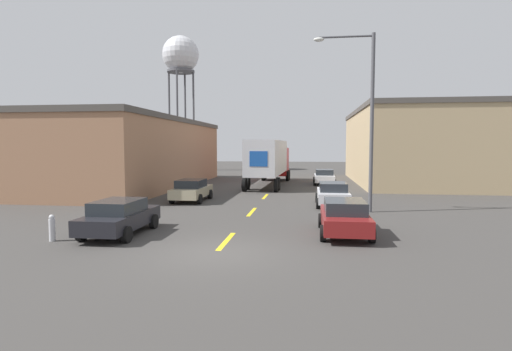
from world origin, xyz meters
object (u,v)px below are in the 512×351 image
Objects in this scene: parked_car_left_far at (192,190)px; water_tower at (181,57)px; parked_car_left_near at (120,216)px; street_lamp at (365,110)px; semi_truck at (270,159)px; parked_car_right_near at (344,217)px; fire_hydrant at (52,228)px; parked_car_right_far at (324,177)px; parked_car_right_mid at (333,194)px.

water_tower is at bearing 109.05° from parked_car_left_far.
parked_car_left_far is 9.90m from parked_car_left_near.
street_lamp reaches higher than parked_car_left_near.
semi_truck is 3.20× the size of parked_car_right_near.
parked_car_left_far is 37.40m from water_tower.
semi_truck is at bearing 75.41° from fire_hydrant.
parked_car_right_near and parked_car_right_far have the same top height.
parked_car_left_far is 4.19× the size of fire_hydrant.
street_lamp reaches higher than parked_car_left_far.
parked_car_left_near is at bearing -90.00° from parked_car_left_far.
parked_car_left_far and parked_car_right_mid have the same top height.
semi_truck is at bearing -167.49° from parked_car_right_far.
semi_truck is at bearing 103.82° from parked_car_right_near.
street_lamp reaches higher than fire_hydrant.
parked_car_right_near reaches higher than fire_hydrant.
parked_car_right_far is 4.19× the size of fire_hydrant.
parked_car_right_far is 26.22m from fire_hydrant.
parked_car_right_mid is at bearing 126.39° from street_lamp.
parked_car_right_mid is 0.44× the size of street_lamp.
water_tower reaches higher than fire_hydrant.
fire_hydrant is (-12.40, -8.35, -4.96)m from street_lamp.
parked_car_left_far is 11.81m from street_lamp.
street_lamp is (1.51, -2.04, 4.72)m from parked_car_right_mid.
parked_car_right_near is 0.44× the size of street_lamp.
parked_car_right_far is at bearing 90.00° from parked_car_right_near.
street_lamp is at bearing -58.46° from water_tower.
parked_car_left_far is at bearing -107.05° from semi_truck.
street_lamp is (1.51, 5.80, 4.72)m from parked_car_right_near.
parked_car_right_near is 1.00× the size of parked_car_right_far.
parked_car_right_far and parked_car_left_near have the same top height.
parked_car_right_mid is at bearing -90.00° from parked_car_right_far.
fire_hydrant is at bearing -146.05° from street_lamp.
water_tower is (-11.07, 32.08, 15.73)m from parked_car_left_far.
parked_car_left_far is 15.41m from parked_car_right_far.
street_lamp reaches higher than parked_car_right_far.
parked_car_right_near is at bearing -90.00° from parked_car_right_mid.
parked_car_right_far reaches higher than fire_hydrant.
street_lamp is (10.42, -2.94, 4.72)m from parked_car_left_far.
water_tower is at bearing 121.23° from parked_car_right_mid.
parked_car_right_mid is at bearing 43.64° from fire_hydrant.
parked_car_left_near is (-8.92, -1.16, 0.00)m from parked_car_right_near.
semi_truck is 20.87m from parked_car_right_near.
water_tower is at bearing 128.01° from semi_truck.
parked_car_right_far is (0.00, 13.46, 0.00)m from parked_car_right_mid.
parked_car_left_far is 0.44× the size of street_lamp.
water_tower reaches higher than parked_car_left_near.
parked_car_right_mid is 5.36m from street_lamp.
parked_car_right_far is 32.06m from water_tower.
fire_hydrant is at bearing -166.86° from parked_car_right_near.
parked_car_left_near is (0.00, -9.90, 0.00)m from parked_car_left_far.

